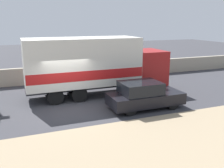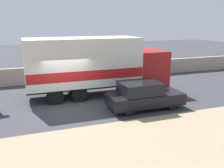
{
  "view_description": "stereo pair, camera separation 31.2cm",
  "coord_description": "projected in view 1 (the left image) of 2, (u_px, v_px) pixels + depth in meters",
  "views": [
    {
      "loc": [
        -2.51,
        -12.49,
        4.51
      ],
      "look_at": [
        2.49,
        0.3,
        1.04
      ],
      "focal_mm": 40.0,
      "sensor_mm": 36.0,
      "label": 1
    },
    {
      "loc": [
        -2.21,
        -12.6,
        4.51
      ],
      "look_at": [
        2.49,
        0.3,
        1.04
      ],
      "focal_mm": 40.0,
      "sensor_mm": 36.0,
      "label": 2
    }
  ],
  "objects": [
    {
      "name": "box_truck",
      "position": [
        93.0,
        65.0,
        15.24
      ],
      "size": [
        8.76,
        2.59,
        3.56
      ],
      "color": "maroon",
      "rests_on": "ground_plane"
    },
    {
      "name": "ground_plane",
      "position": [
        71.0,
        108.0,
        13.27
      ],
      "size": [
        80.0,
        80.0,
        0.0
      ],
      "primitive_type": "plane",
      "color": "#38383D"
    },
    {
      "name": "car_hatchback",
      "position": [
        144.0,
        95.0,
        13.15
      ],
      "size": [
        3.96,
        1.74,
        1.44
      ],
      "color": "black",
      "rests_on": "ground_plane"
    },
    {
      "name": "stone_wall_backdrop",
      "position": [
        53.0,
        74.0,
        18.72
      ],
      "size": [
        60.0,
        0.35,
        1.24
      ],
      "color": "#A39984",
      "rests_on": "ground_plane"
    }
  ]
}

